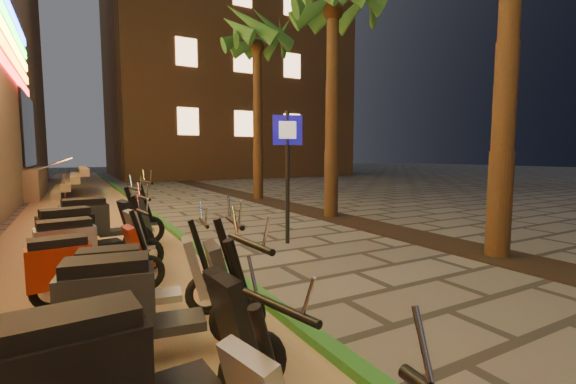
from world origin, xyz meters
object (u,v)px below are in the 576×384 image
scooter_5 (128,368)px  scooter_9 (87,246)px  scooter_7 (135,281)px  pedestrian_sign (287,159)px  scooter_8 (82,265)px  scooter_10 (85,233)px  scooter_6 (142,302)px  scooter_11 (101,221)px

scooter_5 → scooter_9: bearing=87.6°
scooter_5 → scooter_7: 1.87m
pedestrian_sign → scooter_8: pedestrian_sign is taller
scooter_10 → pedestrian_sign: bearing=-14.4°
scooter_8 → scooter_9: size_ratio=0.92×
scooter_6 → scooter_11: scooter_11 is taller
scooter_8 → scooter_10: (0.08, 1.77, 0.07)m
scooter_5 → scooter_9: 3.59m
scooter_9 → scooter_10: size_ratio=0.96×
scooter_6 → pedestrian_sign: bearing=54.1°
pedestrian_sign → scooter_6: (-3.24, -3.30, -1.17)m
scooter_5 → scooter_7: bearing=77.2°
scooter_6 → scooter_8: bearing=112.4°
scooter_11 → scooter_7: bearing=-94.7°
scooter_6 → scooter_9: bearing=106.2°
scooter_5 → scooter_8: scooter_5 is taller
pedestrian_sign → scooter_10: (-3.59, 0.18, -1.16)m
scooter_8 → scooter_9: 0.85m
scooter_6 → scooter_11: 4.43m
scooter_7 → scooter_9: 1.78m
scooter_5 → scooter_10: scooter_10 is taller
scooter_8 → scooter_11: bearing=75.9°
scooter_7 → scooter_11: bearing=100.6°
scooter_9 → scooter_11: scooter_11 is taller
scooter_6 → scooter_8: (-0.42, 1.71, -0.06)m
scooter_7 → scooter_10: scooter_10 is taller
pedestrian_sign → scooter_5: 5.68m
scooter_5 → scooter_9: (-0.11, 3.58, -0.02)m
scooter_7 → scooter_9: scooter_9 is taller
scooter_7 → scooter_11: 3.62m
scooter_8 → scooter_10: 1.77m
pedestrian_sign → scooter_10: size_ratio=1.48×
scooter_5 → scooter_10: 4.51m
scooter_6 → scooter_9: scooter_6 is taller
scooter_9 → scooter_10: scooter_10 is taller
pedestrian_sign → scooter_7: size_ratio=1.69×
scooter_6 → scooter_9: (-0.34, 2.55, -0.01)m
scooter_6 → scooter_7: bearing=95.1°
scooter_6 → scooter_10: (-0.34, 3.48, 0.01)m
scooter_10 → scooter_11: bearing=61.5°
scooter_8 → scooter_10: bearing=81.1°
scooter_5 → scooter_8: 2.75m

